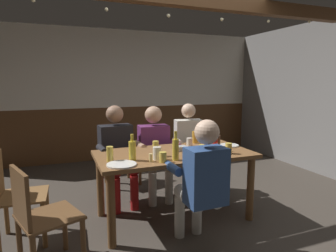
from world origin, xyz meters
name	(u,v)px	position (x,y,z in m)	size (l,w,h in m)	color
ground_plane	(181,225)	(0.00, 0.00, 0.00)	(7.10, 7.10, 0.00)	#423A33
back_wall_upper	(119,69)	(0.00, 3.02, 1.76)	(5.66, 0.12, 1.48)	silver
back_wall_wainscot	(121,132)	(0.00, 3.02, 0.51)	(5.66, 0.12, 1.02)	brown
dining_table	(174,162)	(0.00, 0.19, 0.64)	(1.69, 0.85, 0.76)	brown
person_0	(117,150)	(-0.50, 0.83, 0.68)	(0.56, 0.56, 1.23)	black
person_1	(155,147)	(0.00, 0.84, 0.67)	(0.54, 0.54, 1.20)	#6B2D66
person_2	(190,145)	(0.49, 0.83, 0.67)	(0.55, 0.55, 1.23)	silver
person_3	(202,179)	(0.00, -0.47, 0.67)	(0.50, 0.52, 1.21)	#2D4C84
chair_empty_near_right	(120,152)	(-0.32, 1.55, 0.48)	(0.53, 0.53, 0.88)	brown
chair_empty_near_left	(13,194)	(-1.60, 0.26, 0.48)	(0.46, 0.46, 0.88)	brown
chair_empty_far_end	(39,217)	(-1.35, -0.32, 0.48)	(0.57, 0.57, 0.88)	brown
table_candle	(151,158)	(-0.35, -0.08, 0.80)	(0.04, 0.04, 0.08)	#F9E08C
condiment_caddy	(180,148)	(0.09, 0.24, 0.78)	(0.14, 0.10, 0.05)	#B2B7BC
plate_0	(229,145)	(0.74, 0.24, 0.76)	(0.22, 0.22, 0.01)	white
plate_1	(122,164)	(-0.64, -0.09, 0.76)	(0.28, 0.28, 0.01)	white
bottle_0	(205,142)	(0.39, 0.22, 0.84)	(0.06, 0.06, 0.22)	red
bottle_1	(215,143)	(0.45, 0.09, 0.85)	(0.05, 0.05, 0.23)	red
bottle_2	(176,149)	(-0.11, -0.11, 0.87)	(0.06, 0.06, 0.29)	gold
bottle_3	(132,150)	(-0.51, 0.03, 0.86)	(0.07, 0.07, 0.26)	gold
pint_glass_0	(195,137)	(0.43, 0.55, 0.83)	(0.07, 0.07, 0.15)	gold
pint_glass_1	(156,149)	(-0.24, 0.11, 0.83)	(0.06, 0.06, 0.16)	#E5C64C
pint_glass_2	(229,148)	(0.52, -0.07, 0.81)	(0.07, 0.07, 0.11)	#E5C64C
pint_glass_3	(189,142)	(0.28, 0.38, 0.81)	(0.07, 0.07, 0.11)	white
pint_glass_4	(163,157)	(-0.25, -0.14, 0.81)	(0.07, 0.07, 0.10)	#E5C64C
pint_glass_5	(217,142)	(0.55, 0.21, 0.83)	(0.07, 0.07, 0.15)	#4C2D19
pint_glass_6	(110,154)	(-0.72, 0.08, 0.83)	(0.07, 0.07, 0.15)	#E5C64C
pint_glass_7	(201,149)	(0.24, 0.00, 0.81)	(0.06, 0.06, 0.11)	#E5C64C
pint_glass_8	(157,153)	(-0.27, -0.03, 0.82)	(0.08, 0.08, 0.13)	white
string_lights	(169,12)	(0.00, 0.36, 2.25)	(4.00, 0.04, 0.11)	#F9EAB2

